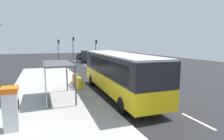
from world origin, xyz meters
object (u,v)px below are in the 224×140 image
at_px(recycling_bin_red, 77,80).
at_px(recycling_bin_orange, 75,79).
at_px(recycling_bin_yellow, 80,83).
at_px(traffic_light_far_side, 58,46).
at_px(bus_shelter, 53,72).
at_px(ticket_machine, 11,108).
at_px(bus, 118,71).
at_px(recycling_bin_green, 78,82).
at_px(sedan_near, 82,56).
at_px(white_van, 89,56).
at_px(traffic_light_median, 73,45).
at_px(traffic_light_near_side, 96,46).

distance_m(recycling_bin_red, recycling_bin_orange, 0.70).
bearing_deg(recycling_bin_yellow, recycling_bin_red, 90.00).
height_order(traffic_light_far_side, bus_shelter, traffic_light_far_side).
xyz_separation_m(ticket_machine, recycling_bin_yellow, (4.29, 6.17, -0.52)).
bearing_deg(bus, recycling_bin_green, 130.56).
relative_size(recycling_bin_green, bus_shelter, 0.24).
bearing_deg(traffic_light_far_side, sedan_near, 6.59).
distance_m(ticket_machine, traffic_light_far_side, 35.36).
bearing_deg(recycling_bin_yellow, white_van, 73.83).
distance_m(recycling_bin_red, traffic_light_median, 28.63).
bearing_deg(recycling_bin_red, bus, -55.40).
xyz_separation_m(recycling_bin_red, recycling_bin_orange, (0.00, 0.70, 0.00)).
height_order(traffic_light_near_side, traffic_light_far_side, traffic_light_far_side).
bearing_deg(recycling_bin_red, traffic_light_median, 80.72).
distance_m(white_van, traffic_light_median, 7.96).
relative_size(sedan_near, recycling_bin_yellow, 4.68).
distance_m(sedan_near, recycling_bin_red, 28.69).
relative_size(recycling_bin_green, recycling_bin_orange, 1.00).
distance_m(white_van, traffic_light_near_side, 6.94).
distance_m(white_van, sedan_near, 7.28).
distance_m(sedan_near, recycling_bin_green, 29.37).
bearing_deg(recycling_bin_yellow, traffic_light_far_side, 87.80).
relative_size(recycling_bin_orange, traffic_light_far_side, 0.20).
distance_m(recycling_bin_green, traffic_light_median, 29.32).
bearing_deg(recycling_bin_yellow, ticket_machine, -124.80).
height_order(recycling_bin_red, traffic_light_far_side, traffic_light_far_side).
bearing_deg(recycling_bin_yellow, traffic_light_near_side, 70.83).
bearing_deg(bus, recycling_bin_yellow, 138.42).
bearing_deg(traffic_light_near_side, bus, -103.47).
bearing_deg(recycling_bin_green, white_van, 73.33).
bearing_deg(traffic_light_median, recycling_bin_orange, -99.52).
height_order(sedan_near, traffic_light_median, traffic_light_median).
height_order(recycling_bin_yellow, bus_shelter, bus_shelter).
distance_m(recycling_bin_yellow, recycling_bin_orange, 2.10).
height_order(white_van, ticket_machine, white_van).
distance_m(white_van, recycling_bin_orange, 20.99).
xyz_separation_m(recycling_bin_green, recycling_bin_red, (0.00, 0.70, 0.00)).
xyz_separation_m(recycling_bin_green, traffic_light_near_side, (9.70, 27.22, 2.47)).
height_order(white_van, traffic_light_far_side, traffic_light_far_side).
bearing_deg(recycling_bin_red, recycling_bin_yellow, -90.00).
bearing_deg(bus, traffic_light_near_side, 76.53).
xyz_separation_m(traffic_light_near_side, traffic_light_far_side, (-8.60, 0.80, 0.02)).
bearing_deg(recycling_bin_red, recycling_bin_orange, 90.00).
height_order(sedan_near, recycling_bin_red, sedan_near).
xyz_separation_m(recycling_bin_orange, bus_shelter, (-2.21, -4.24, 1.44)).
relative_size(traffic_light_near_side, traffic_light_median, 0.88).
xyz_separation_m(bus, recycling_bin_orange, (-2.49, 4.31, -1.19)).
xyz_separation_m(bus, traffic_light_far_side, (-1.39, 30.92, 1.30)).
bearing_deg(recycling_bin_red, traffic_light_far_side, 87.69).
bearing_deg(bus_shelter, bus, -0.77).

